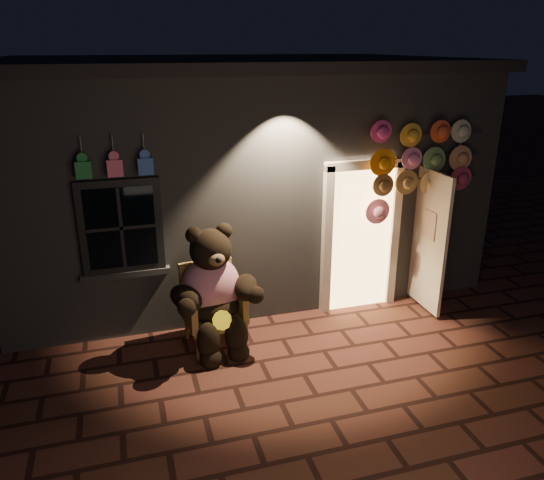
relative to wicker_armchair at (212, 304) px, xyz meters
name	(u,v)px	position (x,y,z in m)	size (l,w,h in m)	color
ground	(304,375)	(0.89, -1.07, -0.53)	(60.00, 60.00, 0.00)	#5A2B22
shop_building	(229,162)	(0.89, 2.92, 1.21)	(7.30, 5.95, 3.51)	slate
wicker_armchair	(212,304)	(0.00, 0.00, 0.00)	(0.80, 0.73, 1.06)	#B38945
teddy_bear	(214,291)	(0.01, -0.14, 0.25)	(1.21, 0.99, 1.67)	red
hat_rack	(420,164)	(2.97, 0.21, 1.60)	(1.73, 0.22, 2.73)	#59595E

